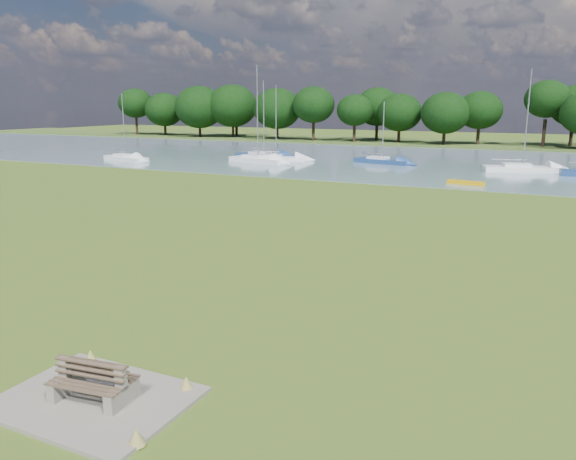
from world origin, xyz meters
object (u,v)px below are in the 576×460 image
at_px(bench_pair, 93,382).
at_px(sailboat_3, 522,167).
at_px(kayak, 466,183).
at_px(sailboat_1, 125,157).
at_px(sailboat_2, 263,154).
at_px(sailboat_6, 257,158).
at_px(sailboat_7, 382,160).
at_px(sailboat_0, 275,157).

distance_m(bench_pair, sailboat_3, 50.47).
height_order(bench_pair, kayak, bench_pair).
relative_size(bench_pair, kayak, 0.65).
relative_size(sailboat_1, sailboat_2, 0.84).
height_order(kayak, sailboat_6, sailboat_6).
relative_size(kayak, sailboat_6, 0.28).
bearing_deg(sailboat_3, bench_pair, -113.64).
relative_size(bench_pair, sailboat_2, 0.21).
relative_size(sailboat_2, sailboat_7, 1.36).
height_order(sailboat_0, sailboat_6, sailboat_6).
xyz_separation_m(sailboat_0, sailboat_2, (-2.64, 1.97, 0.06)).
relative_size(sailboat_1, sailboat_6, 0.72).
bearing_deg(bench_pair, kayak, 79.54).
height_order(sailboat_2, sailboat_6, sailboat_6).
relative_size(kayak, sailboat_0, 0.35).
height_order(kayak, sailboat_0, sailboat_0).
bearing_deg(bench_pair, sailboat_0, 105.44).
bearing_deg(bench_pair, sailboat_7, 92.34).
distance_m(kayak, sailboat_6, 24.88).
relative_size(sailboat_2, sailboat_6, 0.86).
relative_size(bench_pair, sailboat_6, 0.18).
distance_m(sailboat_0, sailboat_1, 17.42).
height_order(kayak, sailboat_1, sailboat_1).
bearing_deg(kayak, bench_pair, -82.01).
distance_m(sailboat_2, sailboat_7, 14.40).
bearing_deg(bench_pair, sailboat_3, 76.28).
bearing_deg(sailboat_2, kayak, -24.59).
bearing_deg(bench_pair, sailboat_2, 107.15).
distance_m(sailboat_2, sailboat_6, 4.65).
distance_m(bench_pair, kayak, 39.03).
relative_size(sailboat_1, sailboat_3, 0.78).
bearing_deg(sailboat_7, sailboat_3, 6.41).
xyz_separation_m(sailboat_1, sailboat_7, (27.68, 9.68, 0.01)).
bearing_deg(sailboat_0, sailboat_7, -8.07).
xyz_separation_m(bench_pair, kayak, (2.15, 38.97, -0.30)).
xyz_separation_m(sailboat_0, sailboat_7, (11.75, 2.63, -0.01)).
bearing_deg(sailboat_0, kayak, -44.41).
distance_m(sailboat_1, sailboat_2, 16.07).
distance_m(sailboat_3, sailboat_7, 14.46).
xyz_separation_m(bench_pair, sailboat_0, (-20.50, 48.93, -0.01)).
xyz_separation_m(kayak, sailboat_1, (-38.58, 2.91, 0.27)).
bearing_deg(sailboat_3, sailboat_2, 161.29).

